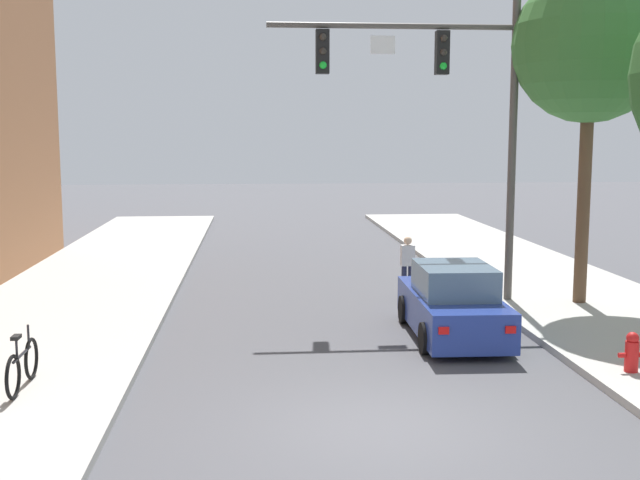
% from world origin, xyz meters
% --- Properties ---
extents(ground_plane, '(120.00, 120.00, 0.00)m').
position_xyz_m(ground_plane, '(0.00, 0.00, 0.00)').
color(ground_plane, '#4C4C51').
extents(traffic_signal_mast, '(6.23, 0.38, 7.50)m').
position_xyz_m(traffic_signal_mast, '(2.86, 8.17, 5.33)').
color(traffic_signal_mast, '#514C47').
rests_on(traffic_signal_mast, sidewalk_right).
extents(car_lead_blue, '(1.92, 4.28, 1.60)m').
position_xyz_m(car_lead_blue, '(2.35, 5.07, 0.72)').
color(car_lead_blue, navy).
rests_on(car_lead_blue, ground).
extents(pedestrian_crossing_road, '(0.36, 0.22, 1.64)m').
position_xyz_m(pedestrian_crossing_road, '(2.22, 9.37, 0.91)').
color(pedestrian_crossing_road, '#232847').
rests_on(pedestrian_crossing_road, ground).
extents(bicycle_leaning, '(0.12, 1.77, 0.98)m').
position_xyz_m(bicycle_leaning, '(-5.71, 1.83, 0.54)').
color(bicycle_leaning, black).
rests_on(bicycle_leaning, sidewalk_left).
extents(fire_hydrant, '(0.48, 0.24, 0.72)m').
position_xyz_m(fire_hydrant, '(4.78, 1.90, 0.51)').
color(fire_hydrant, red).
rests_on(fire_hydrant, sidewalk_right).
extents(street_tree_second, '(3.76, 3.76, 8.22)m').
position_xyz_m(street_tree_second, '(6.29, 7.66, 6.45)').
color(street_tree_second, brown).
rests_on(street_tree_second, sidewalk_right).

